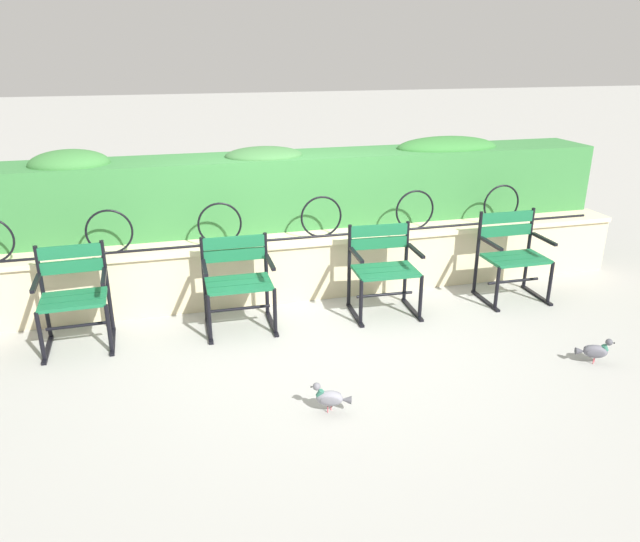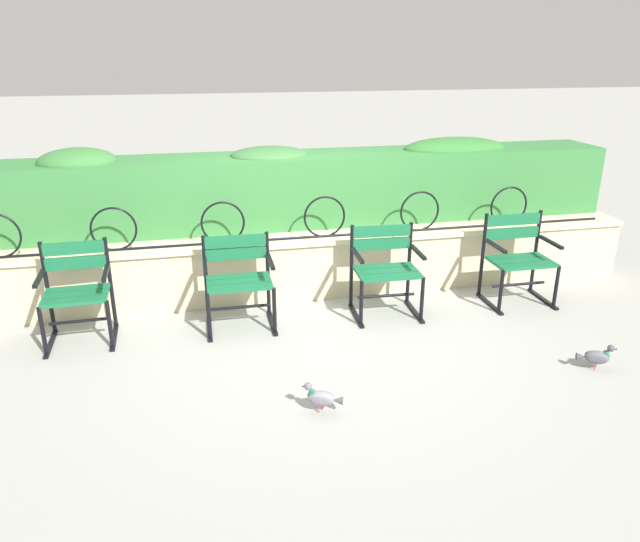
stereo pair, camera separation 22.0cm
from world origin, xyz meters
TOP-DOWN VIEW (x-y plane):
  - ground_plane at (0.00, 0.00)m, footprint 60.00×60.00m
  - stone_wall at (0.00, 0.88)m, footprint 7.03×0.41m
  - iron_arch_fence at (-0.25, 0.80)m, footprint 6.50×0.02m
  - hedge_row at (0.01, 1.40)m, footprint 6.89×0.69m
  - park_chair_leftmost at (-2.09, 0.33)m, footprint 0.58×0.54m
  - park_chair_centre_left at (-0.71, 0.33)m, footprint 0.62×0.53m
  - park_chair_centre_right at (0.68, 0.30)m, footprint 0.64×0.55m
  - park_chair_rightmost at (2.05, 0.30)m, footprint 0.63×0.53m
  - pigeon_near_chairs at (-0.28, -1.23)m, footprint 0.28×0.16m
  - pigeon_far_side at (1.98, -1.12)m, footprint 0.28×0.17m

SIDE VIEW (x-z plane):
  - ground_plane at x=0.00m, z-range 0.00..0.00m
  - pigeon_near_chairs at x=-0.28m, z-range 0.00..0.22m
  - pigeon_far_side at x=1.98m, z-range 0.00..0.22m
  - stone_wall at x=0.00m, z-range 0.00..0.64m
  - park_chair_centre_left at x=-0.71m, z-range 0.05..0.87m
  - park_chair_centre_right at x=0.68m, z-range 0.04..0.88m
  - park_chair_leftmost at x=-2.09m, z-range 0.03..0.89m
  - park_chair_rightmost at x=2.05m, z-range 0.03..0.91m
  - iron_arch_fence at x=-0.25m, z-range 0.60..1.02m
  - hedge_row at x=0.01m, z-range 0.60..1.47m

